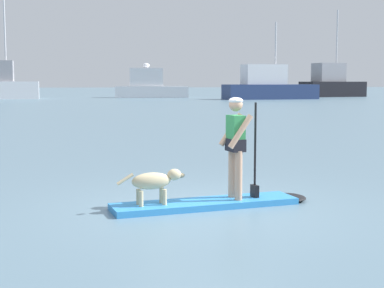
% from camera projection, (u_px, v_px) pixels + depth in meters
% --- Properties ---
extents(ground_plane, '(400.00, 400.00, 0.00)m').
position_uv_depth(ground_plane, '(205.00, 207.00, 9.08)').
color(ground_plane, slate).
extents(paddleboard, '(3.33, 1.07, 0.10)m').
position_uv_depth(paddleboard, '(218.00, 203.00, 9.15)').
color(paddleboard, '#338CD8').
rests_on(paddleboard, ground_plane).
extents(person_paddler, '(0.64, 0.52, 1.63)m').
position_uv_depth(person_paddler, '(236.00, 141.00, 9.15)').
color(person_paddler, tan).
rests_on(person_paddler, paddleboard).
extents(dog, '(1.08, 0.30, 0.54)m').
position_uv_depth(dog, '(155.00, 182.00, 8.76)').
color(dog, '#CCB78C').
rests_on(dog, paddleboard).
extents(moored_boat_far_port, '(8.16, 3.79, 12.00)m').
position_uv_depth(moored_boat_far_port, '(1.00, 85.00, 66.30)').
color(moored_boat_far_port, white).
rests_on(moored_boat_far_port, ground_plane).
extents(moored_boat_port, '(9.48, 3.92, 4.37)m').
position_uv_depth(moored_boat_port, '(150.00, 87.00, 72.84)').
color(moored_boat_port, white).
rests_on(moored_boat_port, ground_plane).
extents(moored_boat_outer, '(11.13, 3.92, 8.78)m').
position_uv_depth(moored_boat_outer, '(268.00, 86.00, 65.68)').
color(moored_boat_outer, navy).
rests_on(moored_boat_outer, ground_plane).
extents(moored_boat_starboard, '(9.14, 4.89, 11.48)m').
position_uv_depth(moored_boat_starboard, '(332.00, 84.00, 76.57)').
color(moored_boat_starboard, black).
rests_on(moored_boat_starboard, ground_plane).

